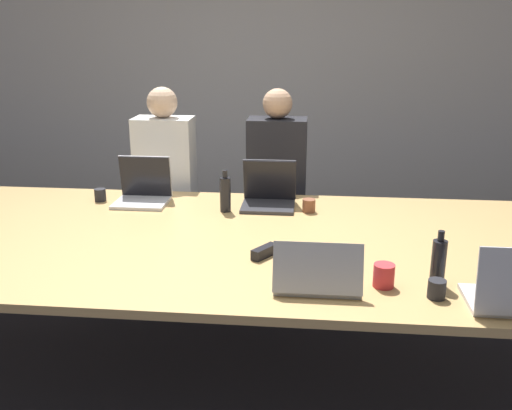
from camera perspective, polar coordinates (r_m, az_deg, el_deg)
ground_plane at (r=3.29m, az=-3.34°, el=-15.46°), size 24.00×24.00×0.00m
curtain_wall at (r=5.32m, az=0.83°, el=13.30°), size 12.00×0.06×2.80m
conference_table at (r=2.97m, az=-3.58°, el=-4.01°), size 4.43×1.63×0.74m
cup_near_right at (r=2.41m, az=17.62°, el=-8.02°), size 0.07×0.07×0.08m
bottle_near_right at (r=2.50m, az=17.78°, el=-5.46°), size 0.06×0.06×0.24m
laptop_far_midleft at (r=3.59m, az=-11.20°, el=1.55°), size 0.32×0.27×0.28m
person_far_midleft at (r=4.06m, az=-8.95°, el=1.42°), size 0.40×0.24×1.40m
cup_far_midleft at (r=3.68m, az=-15.31°, el=0.98°), size 0.07×0.07×0.08m
laptop_near_midright at (r=2.36m, az=6.16°, el=-7.13°), size 0.36×0.22×0.22m
cup_near_midright at (r=2.45m, az=12.66°, el=-6.89°), size 0.09×0.09×0.10m
laptop_far_center at (r=3.44m, az=1.29°, el=1.21°), size 0.32×0.27×0.28m
person_far_center at (r=3.98m, az=2.07°, el=1.22°), size 0.40×0.24×1.39m
cup_far_center at (r=3.35m, az=5.31°, el=-0.05°), size 0.08×0.08×0.08m
bottle_far_center at (r=3.33m, az=-3.09°, el=1.13°), size 0.06×0.06×0.25m
stapler at (r=2.70m, az=0.83°, el=-4.70°), size 0.12×0.15×0.05m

